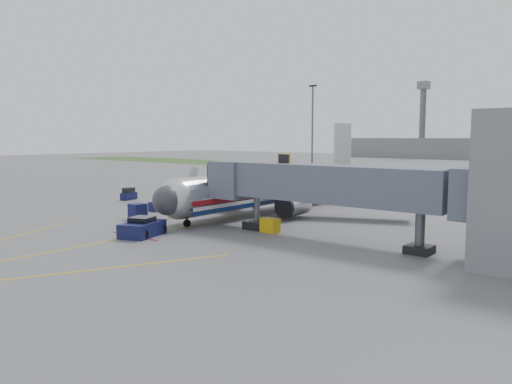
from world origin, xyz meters
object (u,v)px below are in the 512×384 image
Objects in this scene: pushback_tug at (142,228)px; baggage_tug at (129,194)px; ramp_worker at (170,209)px; airliner at (273,187)px; belt_loader at (166,204)px.

baggage_tug is (-21.40, 14.51, 0.02)m from pushback_tug.
baggage_tug is at bearing 145.87° from pushback_tug.
ramp_worker is at bearing -23.17° from baggage_tug.
airliner is 14.13× the size of baggage_tug.
pushback_tug is 9.05m from ramp_worker.
pushback_tug is 0.91× the size of belt_loader.
ramp_worker is (-5.05, 7.51, 0.27)m from pushback_tug.
baggage_tug is at bearing 91.83° from ramp_worker.
belt_loader is (-10.01, -7.17, -2.05)m from airliner.
airliner reaches higher than pushback_tug.
ramp_worker is (16.35, -7.00, 0.25)m from baggage_tug.
pushback_tug is at bearing -34.13° from baggage_tug.
pushback_tug is 15.58m from belt_loader.
belt_loader is 6.76m from ramp_worker.
belt_loader is at bearing 132.03° from pushback_tug.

